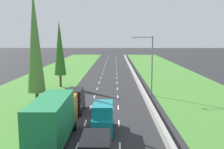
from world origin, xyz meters
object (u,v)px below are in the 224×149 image
at_px(green_box_truck_left_lane, 54,120).
at_px(street_light_mast, 150,62).
at_px(poplar_tree_third, 60,48).
at_px(poplar_tree_second, 35,42).
at_px(teal_van_centre_lane, 103,117).
at_px(black_van_left_lane, 75,101).

height_order(green_box_truck_left_lane, street_light_mast, street_light_mast).
relative_size(green_box_truck_left_lane, street_light_mast, 1.04).
bearing_deg(poplar_tree_third, green_box_truck_left_lane, -79.28).
bearing_deg(poplar_tree_second, teal_van_centre_lane, -42.07).
distance_m(black_van_left_lane, poplar_tree_third, 17.28).
distance_m(green_box_truck_left_lane, poplar_tree_second, 13.33).
bearing_deg(black_van_left_lane, street_light_mast, 41.17).
height_order(poplar_tree_second, street_light_mast, poplar_tree_second).
bearing_deg(poplar_tree_second, poplar_tree_third, 90.50).
height_order(teal_van_centre_lane, poplar_tree_third, poplar_tree_third).
xyz_separation_m(teal_van_centre_lane, poplar_tree_second, (-8.51, 7.68, 6.91)).
bearing_deg(street_light_mast, poplar_tree_second, -152.95).
distance_m(teal_van_centre_lane, black_van_left_lane, 7.48).
xyz_separation_m(green_box_truck_left_lane, poplar_tree_second, (-4.67, 10.88, 6.13)).
xyz_separation_m(black_van_left_lane, street_light_mast, (10.00, 8.75, 3.83)).
relative_size(poplar_tree_second, street_light_mast, 1.61).
bearing_deg(green_box_truck_left_lane, street_light_mast, 61.14).
relative_size(teal_van_centre_lane, green_box_truck_left_lane, 0.52).
relative_size(green_box_truck_left_lane, black_van_left_lane, 1.92).
xyz_separation_m(teal_van_centre_lane, poplar_tree_third, (-8.64, 22.12, 5.52)).
height_order(teal_van_centre_lane, poplar_tree_second, poplar_tree_second).
distance_m(green_box_truck_left_lane, street_light_mast, 21.29).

